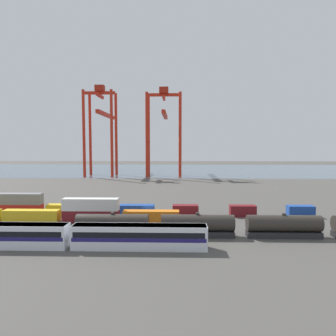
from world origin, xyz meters
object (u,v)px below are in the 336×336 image
object	(u,v)px
freight_tank_row	(284,226)
shipping_container_10	(243,211)
passenger_train	(70,235)
gantry_crane_central	(164,123)
shipping_container_9	(185,210)
gantry_crane_west	(102,122)
shipping_container_5	(17,209)

from	to	relation	value
freight_tank_row	shipping_container_10	size ratio (longest dim) A/B	12.56
passenger_train	gantry_crane_central	distance (m)	125.24
shipping_container_9	gantry_crane_west	xyz separation A→B (m)	(-43.20, 98.61, 28.00)
freight_tank_row	shipping_container_9	distance (m)	24.06
shipping_container_5	shipping_container_9	world-z (taller)	same
shipping_container_10	gantry_crane_west	bearing A→B (deg)	119.88
shipping_container_9	shipping_container_10	size ratio (longest dim) A/B	1.00
shipping_container_9	shipping_container_10	bearing A→B (deg)	0.00
shipping_container_9	shipping_container_10	distance (m)	13.47
shipping_container_5	shipping_container_10	bearing A→B (deg)	0.00
shipping_container_9	shipping_container_5	bearing A→B (deg)	180.00
freight_tank_row	gantry_crane_west	xyz separation A→B (m)	(-60.60, 115.21, 27.21)
shipping_container_5	gantry_crane_west	distance (m)	102.55
shipping_container_5	gantry_crane_central	xyz separation A→B (m)	(31.39, 98.29, 27.46)
shipping_container_9	gantry_crane_central	distance (m)	102.45
passenger_train	shipping_container_9	bearing A→B (deg)	50.70
freight_tank_row	shipping_container_10	bearing A→B (deg)	103.33
gantry_crane_central	passenger_train	bearing A→B (deg)	-94.85
shipping_container_5	shipping_container_10	distance (m)	53.86
shipping_container_5	shipping_container_10	size ratio (longest dim) A/B	2.00
gantry_crane_central	shipping_container_10	bearing A→B (deg)	-77.12
passenger_train	freight_tank_row	distance (m)	37.43
passenger_train	shipping_container_9	xyz separation A→B (m)	(19.36, 23.65, -0.84)
passenger_train	shipping_container_5	xyz separation A→B (m)	(-21.04, 23.65, -0.84)
shipping_container_5	gantry_crane_central	bearing A→B (deg)	72.29
passenger_train	shipping_container_10	size ratio (longest dim) A/B	7.34
shipping_container_5	gantry_crane_west	xyz separation A→B (m)	(-2.80, 98.61, 28.00)
gantry_crane_central	shipping_container_9	bearing A→B (deg)	-84.76
passenger_train	gantry_crane_central	world-z (taller)	gantry_crane_central
shipping_container_9	shipping_container_10	world-z (taller)	same
passenger_train	gantry_crane_central	size ratio (longest dim) A/B	0.94
shipping_container_10	gantry_crane_central	size ratio (longest dim) A/B	0.13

